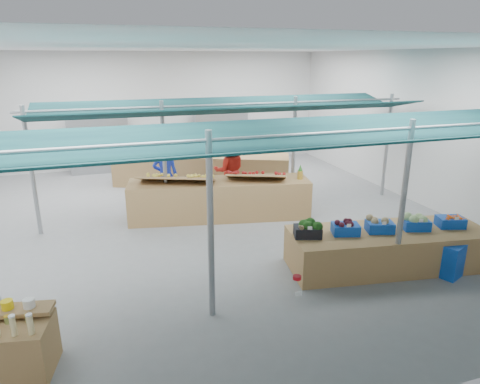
% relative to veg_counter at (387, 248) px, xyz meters
% --- Properties ---
extents(floor, '(13.00, 13.00, 0.00)m').
position_rel_veg_counter_xyz_m(floor, '(-2.72, 3.45, -0.38)').
color(floor, gray).
rests_on(floor, ground).
extents(hall, '(13.00, 13.00, 13.00)m').
position_rel_veg_counter_xyz_m(hall, '(-2.72, 4.89, 2.27)').
color(hall, silver).
rests_on(hall, ground).
extents(pole_grid, '(10.00, 4.60, 3.00)m').
position_rel_veg_counter_xyz_m(pole_grid, '(-1.97, 1.70, 1.43)').
color(pole_grid, gray).
rests_on(pole_grid, floor).
extents(awnings, '(9.50, 7.08, 0.30)m').
position_rel_veg_counter_xyz_m(awnings, '(-1.97, 1.70, 2.40)').
color(awnings, black).
rests_on(awnings, pole_grid).
extents(back_shelving_left, '(2.00, 0.50, 2.00)m').
position_rel_veg_counter_xyz_m(back_shelving_left, '(-5.22, 9.45, 0.62)').
color(back_shelving_left, '#B23F33').
rests_on(back_shelving_left, floor).
extents(back_shelving_right, '(2.00, 0.50, 2.00)m').
position_rel_veg_counter_xyz_m(back_shelving_right, '(-0.72, 9.45, 0.62)').
color(back_shelving_right, '#B23F33').
rests_on(back_shelving_right, floor).
extents(veg_counter, '(4.03, 1.87, 0.75)m').
position_rel_veg_counter_xyz_m(veg_counter, '(0.00, 0.00, 0.00)').
color(veg_counter, olive).
rests_on(veg_counter, floor).
extents(fruit_counter, '(4.70, 1.96, 0.98)m').
position_rel_veg_counter_xyz_m(fruit_counter, '(-2.40, 3.68, 0.11)').
color(fruit_counter, olive).
rests_on(fruit_counter, floor).
extents(far_counter, '(5.56, 3.26, 1.01)m').
position_rel_veg_counter_xyz_m(far_counter, '(-2.16, 6.70, 0.13)').
color(far_counter, olive).
rests_on(far_counter, floor).
extents(crate_stack, '(0.65, 0.57, 0.65)m').
position_rel_veg_counter_xyz_m(crate_stack, '(0.91, -0.71, -0.05)').
color(crate_stack, '#1046B4').
rests_on(crate_stack, floor).
extents(vendor_left, '(0.74, 0.56, 1.83)m').
position_rel_veg_counter_xyz_m(vendor_left, '(-3.60, 4.78, 0.54)').
color(vendor_left, '#1B30B4').
rests_on(vendor_left, floor).
extents(vendor_right, '(1.01, 0.85, 1.83)m').
position_rel_veg_counter_xyz_m(vendor_right, '(-1.80, 4.78, 0.54)').
color(vendor_right, '#A51C14').
rests_on(vendor_right, floor).
extents(crate_broccoli, '(0.58, 0.48, 0.35)m').
position_rel_veg_counter_xyz_m(crate_broccoli, '(-1.65, 0.25, 0.54)').
color(crate_broccoli, black).
rests_on(crate_broccoli, veg_counter).
extents(crate_beets, '(0.58, 0.48, 0.29)m').
position_rel_veg_counter_xyz_m(crate_beets, '(-0.90, 0.14, 0.51)').
color(crate_beets, '#1046B4').
rests_on(crate_beets, veg_counter).
extents(crate_celeriac, '(0.58, 0.48, 0.31)m').
position_rel_veg_counter_xyz_m(crate_celeriac, '(-0.21, 0.03, 0.52)').
color(crate_celeriac, '#1046B4').
rests_on(crate_celeriac, veg_counter).
extents(crate_cabbage, '(0.58, 0.48, 0.35)m').
position_rel_veg_counter_xyz_m(crate_cabbage, '(0.53, -0.08, 0.54)').
color(crate_cabbage, '#1046B4').
rests_on(crate_cabbage, veg_counter).
extents(crate_carrots, '(0.58, 0.48, 0.29)m').
position_rel_veg_counter_xyz_m(crate_carrots, '(1.28, -0.20, 0.49)').
color(crate_carrots, '#1046B4').
rests_on(crate_carrots, veg_counter).
extents(sparrow, '(0.12, 0.09, 0.11)m').
position_rel_veg_counter_xyz_m(sparrow, '(-1.84, 0.15, 0.62)').
color(sparrow, brown).
rests_on(sparrow, crate_broccoli).
extents(pole_ribbon, '(0.12, 0.12, 0.28)m').
position_rel_veg_counter_xyz_m(pole_ribbon, '(-2.81, -1.69, 0.70)').
color(pole_ribbon, '#A90B13').
rests_on(pole_ribbon, pole_grid).
extents(apple_heap_yellow, '(2.02, 1.37, 0.27)m').
position_rel_veg_counter_xyz_m(apple_heap_yellow, '(-3.49, 3.79, 0.77)').
color(apple_heap_yellow, '#997247').
rests_on(apple_heap_yellow, fruit_counter).
extents(apple_heap_red, '(1.65, 1.22, 0.27)m').
position_rel_veg_counter_xyz_m(apple_heap_red, '(-1.51, 3.40, 0.77)').
color(apple_heap_red, '#997247').
rests_on(apple_heap_red, fruit_counter).
extents(pineapple, '(0.14, 0.14, 0.39)m').
position_rel_veg_counter_xyz_m(pineapple, '(-0.39, 3.18, 0.79)').
color(pineapple, '#8C6019').
rests_on(pineapple, fruit_counter).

